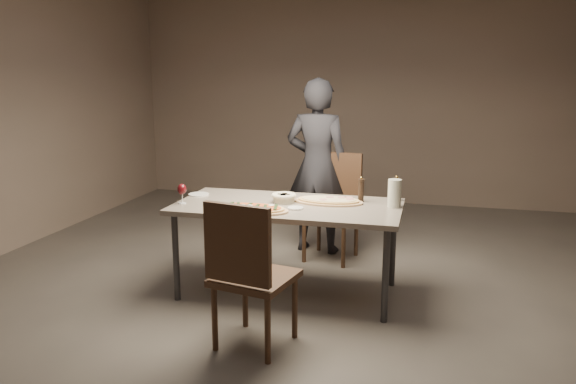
% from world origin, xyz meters
% --- Properties ---
extents(room, '(7.00, 7.00, 7.00)m').
position_xyz_m(room, '(0.00, 0.00, 1.40)').
color(room, '#57514B').
rests_on(room, ground).
extents(dining_table, '(1.80, 0.90, 0.75)m').
position_xyz_m(dining_table, '(0.00, 0.00, 0.69)').
color(dining_table, slate).
rests_on(dining_table, ground).
extents(zucchini_pizza, '(0.58, 0.32, 0.05)m').
position_xyz_m(zucchini_pizza, '(-0.22, -0.28, 0.77)').
color(zucchini_pizza, tan).
rests_on(zucchini_pizza, dining_table).
extents(ham_pizza, '(0.56, 0.31, 0.04)m').
position_xyz_m(ham_pizza, '(0.31, 0.14, 0.77)').
color(ham_pizza, tan).
rests_on(ham_pizza, dining_table).
extents(bread_basket, '(0.20, 0.20, 0.07)m').
position_xyz_m(bread_basket, '(-0.05, 0.06, 0.79)').
color(bread_basket, beige).
rests_on(bread_basket, dining_table).
extents(oil_dish, '(0.12, 0.12, 0.01)m').
position_xyz_m(oil_dish, '(0.10, -0.14, 0.76)').
color(oil_dish, white).
rests_on(oil_dish, dining_table).
extents(pepper_mill_left, '(0.05, 0.05, 0.21)m').
position_xyz_m(pepper_mill_left, '(0.83, 0.36, 0.85)').
color(pepper_mill_left, black).
rests_on(pepper_mill_left, dining_table).
extents(pepper_mill_right, '(0.05, 0.05, 0.21)m').
position_xyz_m(pepper_mill_right, '(0.55, 0.24, 0.85)').
color(pepper_mill_right, black).
rests_on(pepper_mill_right, dining_table).
extents(carafe, '(0.11, 0.11, 0.22)m').
position_xyz_m(carafe, '(0.83, 0.12, 0.86)').
color(carafe, silver).
rests_on(carafe, dining_table).
extents(wine_glass, '(0.07, 0.07, 0.16)m').
position_xyz_m(wine_glass, '(-0.83, -0.19, 0.86)').
color(wine_glass, silver).
rests_on(wine_glass, dining_table).
extents(side_plate, '(0.17, 0.17, 0.01)m').
position_xyz_m(side_plate, '(-0.83, 0.13, 0.76)').
color(side_plate, white).
rests_on(side_plate, dining_table).
extents(chair_near, '(0.56, 0.56, 1.01)m').
position_xyz_m(chair_near, '(-0.00, -1.02, 0.57)').
color(chair_near, '#3D2719').
rests_on(chair_near, ground).
extents(chair_far, '(0.56, 0.56, 1.02)m').
position_xyz_m(chair_far, '(0.20, 1.02, 0.57)').
color(chair_far, '#3D2719').
rests_on(chair_far, ground).
extents(diner, '(0.67, 0.47, 1.74)m').
position_xyz_m(diner, '(0.00, 1.15, 0.87)').
color(diner, black).
rests_on(diner, ground).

